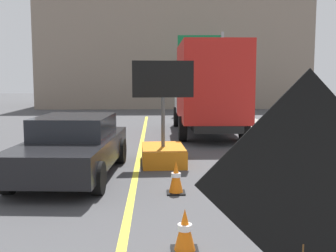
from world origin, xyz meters
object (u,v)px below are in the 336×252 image
(roadwork_sign, at_px, (304,188))
(traffic_cone_near_sign, at_px, (185,231))
(pickup_car, at_px, (73,146))
(highway_guide_sign, at_px, (209,58))
(arrow_board_trailer, at_px, (163,145))
(box_truck, at_px, (208,87))
(traffic_cone_mid_lane, at_px, (176,178))

(roadwork_sign, xyz_separation_m, traffic_cone_near_sign, (-0.70, 2.28, -1.19))
(pickup_car, bearing_deg, highway_guide_sign, 71.82)
(arrow_board_trailer, xyz_separation_m, box_truck, (1.90, 5.65, 1.41))
(box_truck, distance_m, highway_guide_sign, 9.13)
(highway_guide_sign, bearing_deg, pickup_car, -108.18)
(box_truck, bearing_deg, traffic_cone_mid_lane, -101.30)
(box_truck, height_order, highway_guide_sign, highway_guide_sign)
(pickup_car, distance_m, highway_guide_sign, 16.94)
(box_truck, xyz_separation_m, pickup_car, (-4.00, -6.97, -1.19))
(highway_guide_sign, bearing_deg, arrow_board_trailer, -102.07)
(arrow_board_trailer, bearing_deg, highway_guide_sign, 77.93)
(arrow_board_trailer, relative_size, traffic_cone_mid_lane, 4.15)
(roadwork_sign, relative_size, highway_guide_sign, 0.47)
(roadwork_sign, relative_size, pickup_car, 0.50)
(pickup_car, height_order, traffic_cone_mid_lane, pickup_car)
(arrow_board_trailer, relative_size, traffic_cone_near_sign, 4.65)
(roadwork_sign, height_order, traffic_cone_mid_lane, roadwork_sign)
(highway_guide_sign, bearing_deg, traffic_cone_near_sign, -98.31)
(roadwork_sign, distance_m, traffic_cone_mid_lane, 5.21)
(pickup_car, height_order, highway_guide_sign, highway_guide_sign)
(arrow_board_trailer, height_order, traffic_cone_near_sign, arrow_board_trailer)
(traffic_cone_near_sign, height_order, traffic_cone_mid_lane, traffic_cone_mid_lane)
(pickup_car, distance_m, traffic_cone_mid_lane, 2.80)
(highway_guide_sign, xyz_separation_m, traffic_cone_mid_lane, (-2.92, -17.46, -3.10))
(roadwork_sign, height_order, arrow_board_trailer, arrow_board_trailer)
(highway_guide_sign, relative_size, traffic_cone_mid_lane, 7.69)
(roadwork_sign, height_order, pickup_car, roadwork_sign)
(traffic_cone_near_sign, xyz_separation_m, traffic_cone_mid_lane, (0.03, 2.76, 0.03))
(pickup_car, bearing_deg, traffic_cone_near_sign, -62.36)
(traffic_cone_near_sign, bearing_deg, arrow_board_trailer, 91.65)
(arrow_board_trailer, bearing_deg, roadwork_sign, -83.79)
(pickup_car, relative_size, traffic_cone_near_sign, 8.08)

